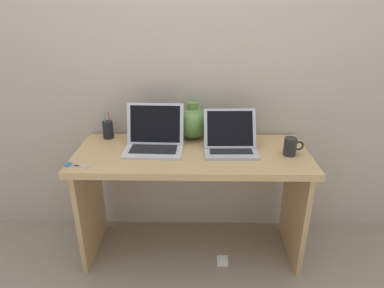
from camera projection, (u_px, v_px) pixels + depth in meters
ground_plane at (192, 249)px, 2.29m from camera, size 6.00×6.00×0.00m
back_wall at (193, 63)px, 2.11m from camera, size 4.40×0.04×2.40m
desk at (192, 176)px, 2.07m from camera, size 1.39×0.56×0.73m
laptop_left at (154, 137)px, 2.02m from camera, size 0.35×0.27×0.26m
laptop_right at (230, 140)px, 2.01m from camera, size 0.32×0.26×0.23m
green_vase at (193, 123)px, 2.16m from camera, size 0.22×0.22×0.24m
coffee_mug at (291, 146)px, 1.94m from camera, size 0.12×0.07×0.11m
pen_cup at (108, 129)px, 2.18m from camera, size 0.07×0.07×0.18m
scissors at (73, 165)px, 1.83m from camera, size 0.15×0.08×0.01m
power_brick at (222, 261)px, 2.17m from camera, size 0.07×0.07×0.03m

